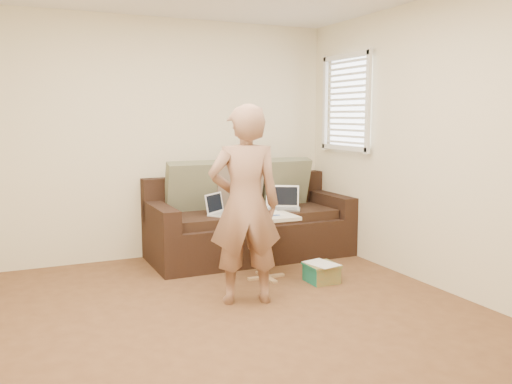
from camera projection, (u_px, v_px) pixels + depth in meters
floor at (237, 324)px, 4.12m from camera, size 4.50×4.50×0.00m
wall_back at (157, 139)px, 5.96m from camera, size 4.00×0.00×4.00m
wall_front at (481, 190)px, 1.91m from camera, size 4.00×0.00×4.00m
wall_right at (448, 145)px, 4.76m from camera, size 0.00×4.50×4.50m
window_blinds at (347, 102)px, 6.04m from camera, size 0.12×0.88×1.08m
sofa at (250, 219)px, 6.03m from camera, size 2.20×0.95×0.85m
pillow_left at (191, 187)px, 5.94m from camera, size 0.55×0.29×0.57m
pillow_mid at (239, 184)px, 6.14m from camera, size 0.55×0.27×0.57m
pillow_right at (286, 182)px, 6.39m from camera, size 0.55×0.28×0.57m
laptop_silver at (283, 210)px, 6.06m from camera, size 0.45×0.42×0.25m
laptop_white at (224, 215)px, 5.76m from camera, size 0.39×0.37×0.23m
person at (245, 205)px, 4.50m from camera, size 0.68×0.54×1.66m
side_table at (266, 247)px, 5.24m from camera, size 0.56×0.39×0.61m
drinking_glass at (250, 209)px, 5.22m from camera, size 0.07×0.07×0.12m
scissors at (270, 216)px, 5.16m from camera, size 0.20×0.15×0.02m
paper_on_table at (271, 214)px, 5.30m from camera, size 0.25×0.33×0.00m
striped_box at (322, 273)px, 5.15m from camera, size 0.29×0.29×0.18m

